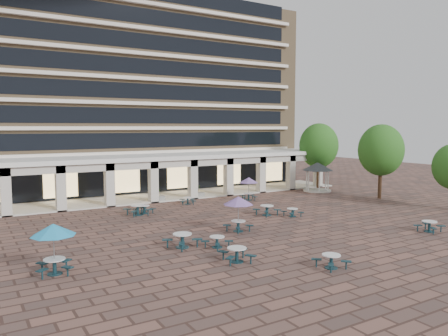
% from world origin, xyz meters
% --- Properties ---
extents(ground, '(120.00, 120.00, 0.00)m').
position_xyz_m(ground, '(0.00, 0.00, 0.00)').
color(ground, brown).
rests_on(ground, ground).
extents(apartment_building, '(40.00, 15.50, 25.20)m').
position_xyz_m(apartment_building, '(0.00, 25.47, 12.60)').
color(apartment_building, '#937753').
rests_on(apartment_building, ground).
extents(retail_arcade, '(42.00, 6.60, 4.40)m').
position_xyz_m(retail_arcade, '(0.00, 14.80, 3.00)').
color(retail_arcade, white).
rests_on(retail_arcade, ground).
extents(picnic_table_0, '(2.28, 2.28, 0.86)m').
position_xyz_m(picnic_table_0, '(-6.56, -3.29, 0.51)').
color(picnic_table_0, '#14353D').
rests_on(picnic_table_0, ground).
extents(picnic_table_1, '(2.01, 2.01, 0.79)m').
position_xyz_m(picnic_table_1, '(-5.26, -7.32, 0.47)').
color(picnic_table_1, '#14353D').
rests_on(picnic_table_1, ground).
extents(picnic_table_2, '(1.61, 1.61, 0.72)m').
position_xyz_m(picnic_table_2, '(-1.66, -10.68, 0.43)').
color(picnic_table_2, '#14353D').
rests_on(picnic_table_2, ground).
extents(picnic_table_3, '(1.83, 1.83, 0.75)m').
position_xyz_m(picnic_table_3, '(9.80, -8.48, 0.45)').
color(picnic_table_3, '#14353D').
rests_on(picnic_table_3, ground).
extents(picnic_table_4, '(2.17, 2.17, 2.51)m').
position_xyz_m(picnic_table_4, '(-14.00, -4.35, 2.13)').
color(picnic_table_4, '#14353D').
rests_on(picnic_table_4, ground).
extents(picnic_table_5, '(1.81, 1.81, 0.69)m').
position_xyz_m(picnic_table_5, '(-4.76, -4.35, 0.41)').
color(picnic_table_5, '#14353D').
rests_on(picnic_table_5, ground).
extents(picnic_table_6, '(2.11, 2.11, 2.44)m').
position_xyz_m(picnic_table_6, '(-1.47, -1.60, 2.07)').
color(picnic_table_6, '#14353D').
rests_on(picnic_table_6, ground).
extents(picnic_table_7, '(1.56, 1.56, 0.67)m').
position_xyz_m(picnic_table_7, '(5.03, 0.39, 0.40)').
color(picnic_table_7, '#14353D').
rests_on(picnic_table_7, ground).
extents(picnic_table_8, '(2.04, 2.04, 0.85)m').
position_xyz_m(picnic_table_8, '(-5.53, 7.32, 0.51)').
color(picnic_table_8, '#14353D').
rests_on(picnic_table_8, ground).
extents(picnic_table_10, '(2.00, 2.00, 0.83)m').
position_xyz_m(picnic_table_10, '(3.55, 1.85, 0.50)').
color(picnic_table_10, '#14353D').
rests_on(picnic_table_10, ground).
extents(picnic_table_11, '(1.94, 1.94, 2.24)m').
position_xyz_m(picnic_table_11, '(6.49, 8.83, 1.91)').
color(picnic_table_11, '#14353D').
rests_on(picnic_table_11, ground).
extents(picnic_table_12, '(1.82, 1.82, 0.69)m').
position_xyz_m(picnic_table_12, '(-4.81, 7.75, 0.41)').
color(picnic_table_12, '#14353D').
rests_on(picnic_table_12, ground).
extents(picnic_table_13, '(1.79, 1.79, 0.66)m').
position_xyz_m(picnic_table_13, '(0.28, 9.85, 0.39)').
color(picnic_table_13, '#14353D').
rests_on(picnic_table_13, ground).
extents(gazebo, '(3.47, 3.47, 3.23)m').
position_xyz_m(gazebo, '(16.48, 9.80, 2.43)').
color(gazebo, beige).
rests_on(gazebo, ground).
extents(tree_east_a, '(4.50, 4.50, 7.50)m').
position_xyz_m(tree_east_a, '(18.45, 2.84, 4.90)').
color(tree_east_a, '#472E1C').
rests_on(tree_east_a, ground).
extents(tree_east_c, '(4.60, 4.60, 7.66)m').
position_xyz_m(tree_east_c, '(18.65, 11.98, 5.00)').
color(tree_east_c, '#472E1C').
rests_on(tree_east_c, ground).
extents(planter_left, '(1.50, 0.67, 1.21)m').
position_xyz_m(planter_left, '(-1.54, 12.90, 0.46)').
color(planter_left, gray).
rests_on(planter_left, ground).
extents(planter_right, '(1.50, 0.66, 1.27)m').
position_xyz_m(planter_right, '(2.84, 12.90, 0.51)').
color(planter_right, gray).
rests_on(planter_right, ground).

